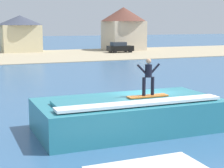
{
  "coord_description": "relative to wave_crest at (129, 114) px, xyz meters",
  "views": [
    {
      "loc": [
        -8.61,
        -16.68,
        4.97
      ],
      "look_at": [
        -1.39,
        1.0,
        1.88
      ],
      "focal_mm": 60.29,
      "sensor_mm": 36.0,
      "label": 1
    }
  ],
  "objects": [
    {
      "name": "wave_crest",
      "position": [
        0.0,
        0.0,
        0.0
      ],
      "size": [
        8.54,
        4.29,
        1.62
      ],
      "color": "teal",
      "rests_on": "ground_plane"
    },
    {
      "name": "shoreline_bank",
      "position": [
        1.39,
        41.8,
        -0.72
      ],
      "size": [
        120.0,
        22.15,
        0.09
      ],
      "color": "tan",
      "rests_on": "ground_plane"
    },
    {
      "name": "ground_plane",
      "position": [
        1.39,
        1.07,
        -0.76
      ],
      "size": [
        260.0,
        260.0,
        0.0
      ],
      "primitive_type": "plane",
      "color": "#345C85"
    },
    {
      "name": "house_small_cottage",
      "position": [
        2.9,
        51.28,
        2.71
      ],
      "size": [
        8.0,
        8.0,
        6.32
      ],
      "color": "beige",
      "rests_on": "ground_plane"
    },
    {
      "name": "surfer",
      "position": [
        0.78,
        -0.44,
        1.87
      ],
      "size": [
        1.17,
        0.32,
        1.71
      ],
      "color": "black",
      "rests_on": "surfboard"
    },
    {
      "name": "surfboard",
      "position": [
        0.74,
        -0.47,
        0.89
      ],
      "size": [
        1.95,
        0.49,
        0.06
      ],
      "color": "orange",
      "rests_on": "wave_crest"
    },
    {
      "name": "car_far_shore",
      "position": [
        18.02,
        42.71,
        0.19
      ],
      "size": [
        4.32,
        2.21,
        1.86
      ],
      "color": "black",
      "rests_on": "ground_plane"
    },
    {
      "name": "house_gabled_white",
      "position": [
        21.18,
        48.38,
        3.65
      ],
      "size": [
        8.42,
        8.42,
        7.89
      ],
      "color": "beige",
      "rests_on": "ground_plane"
    }
  ]
}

